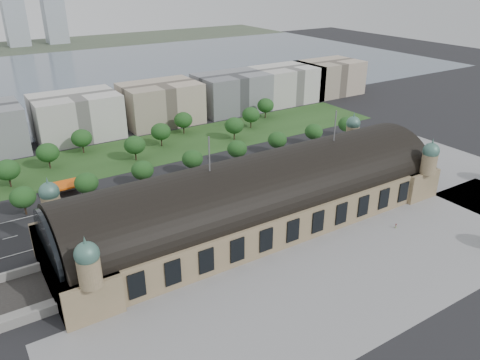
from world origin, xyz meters
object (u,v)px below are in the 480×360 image
traffic_car_2 (80,224)px  parked_car_2 (50,250)px  parked_car_1 (43,246)px  parked_car_3 (60,241)px  parked_car_5 (163,212)px  bus_west (169,204)px  bus_mid (249,184)px  petrol_station (65,185)px  traffic_car_3 (138,191)px  parked_car_4 (107,234)px  pedestrian_0 (396,226)px  parked_car_0 (55,243)px  bus_east (240,186)px  traffic_car_4 (257,182)px  traffic_car_5 (254,165)px  parked_car_6 (159,213)px  traffic_car_6 (337,156)px

traffic_car_2 → parked_car_2: traffic_car_2 is taller
parked_car_1 → parked_car_3: 5.74m
parked_car_2 → parked_car_3: bearing=93.7°
parked_car_5 → bus_west: 5.32m
parked_car_2 → bus_mid: (84.03, 6.00, 0.76)m
petrol_station → traffic_car_3: size_ratio=2.50×
parked_car_4 → pedestrian_0: 104.12m
traffic_car_3 → parked_car_0: size_ratio=1.26×
bus_east → traffic_car_4: bearing=-84.5°
parked_car_2 → pedestrian_0: (109.82, -51.60, 0.23)m
petrol_station → bus_west: petrol_station is taller
traffic_car_5 → parked_car_3: size_ratio=0.96×
parked_car_0 → parked_car_1: bearing=-134.0°
parked_car_6 → bus_mid: (42.88, 2.00, 0.77)m
traffic_car_3 → bus_west: bearing=-159.9°
parked_car_3 → bus_east: size_ratio=0.33×
petrol_station → bus_east: 73.87m
traffic_car_6 → parked_car_3: 137.01m
parked_car_0 → parked_car_1: size_ratio=0.81×
traffic_car_6 → parked_car_1: 142.74m
parked_car_0 → parked_car_1: 3.78m
traffic_car_2 → parked_car_4: traffic_car_2 is taller
parked_car_4 → pedestrian_0: bearing=22.6°
parked_car_4 → parked_car_0: bearing=-138.7°
bus_mid → bus_west: bearing=91.9°
pedestrian_0 → bus_east: bearing=134.9°
petrol_station → parked_car_5: petrol_station is taller
petrol_station → pedestrian_0: petrol_station is taller
parked_car_1 → bus_east: bearing=62.1°
bus_west → pedestrian_0: size_ratio=5.79×
traffic_car_5 → parked_car_4: traffic_car_5 is taller
traffic_car_2 → parked_car_6: size_ratio=1.22×
traffic_car_5 → parked_car_3: 96.31m
parked_car_0 → parked_car_4: (17.14, -3.31, -0.06)m
traffic_car_3 → parked_car_2: (-41.33, -26.62, -0.12)m
traffic_car_2 → parked_car_2: (-13.04, -11.72, -0.10)m
traffic_car_6 → bus_mid: 57.33m
traffic_car_2 → parked_car_1: bearing=-56.4°
bus_east → bus_mid: bearing=-94.3°
traffic_car_2 → parked_car_5: (29.69, -7.72, -0.12)m
parked_car_6 → bus_east: bus_east is taller
traffic_car_4 → traffic_car_6: traffic_car_4 is taller
parked_car_6 → parked_car_3: bearing=-127.8°
bus_mid → petrol_station: bearing=64.6°
bus_east → parked_car_1: bearing=87.1°
traffic_car_4 → traffic_car_6: size_ratio=1.02×
bus_mid → parked_car_4: bearing=99.4°
traffic_car_4 → traffic_car_2: bearing=-86.0°
parked_car_0 → pedestrian_0: pedestrian_0 is taller
traffic_car_2 → parked_car_3: (-8.78, -7.72, -0.05)m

